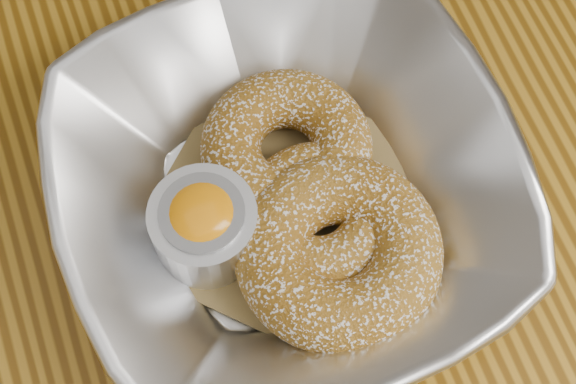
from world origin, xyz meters
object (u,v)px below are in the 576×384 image
object	(u,v)px
donut_back	(286,148)
ramekin	(204,225)
donut_front	(338,252)
serving_bowl	(288,191)
donut_extra	(319,216)

from	to	relation	value
donut_back	ramekin	size ratio (longest dim) A/B	1.67
donut_front	ramekin	bearing A→B (deg)	148.86
serving_bowl	ramekin	bearing A→B (deg)	-175.40
donut_back	donut_front	xyz separation A→B (m)	(0.00, -0.07, 0.00)
donut_back	donut_front	bearing A→B (deg)	-86.23
donut_extra	ramekin	bearing A→B (deg)	167.78
donut_front	donut_extra	bearing A→B (deg)	94.05
donut_extra	donut_back	bearing A→B (deg)	93.61
serving_bowl	donut_back	xyz separation A→B (m)	(0.01, 0.03, -0.00)
donut_back	ramekin	bearing A→B (deg)	-151.92
donut_front	ramekin	distance (m)	0.07
serving_bowl	donut_extra	size ratio (longest dim) A/B	2.87
donut_front	donut_back	bearing A→B (deg)	93.77
donut_back	donut_extra	world-z (taller)	donut_back
donut_back	serving_bowl	bearing A→B (deg)	-108.18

